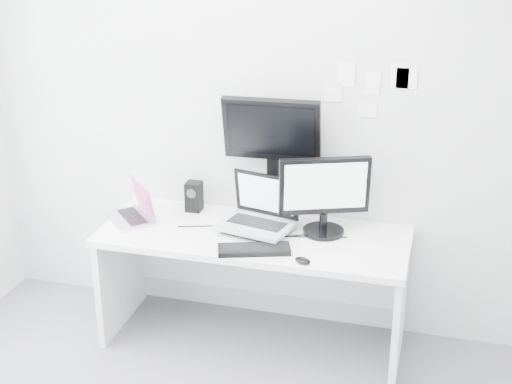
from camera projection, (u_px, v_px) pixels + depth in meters
The scene contains 15 objects.
back_wall at pixel (269, 115), 4.41m from camera, with size 3.60×3.60×0.00m, color silver.
desk at pixel (254, 288), 4.46m from camera, with size 1.80×0.70×0.73m, color white.
macbook at pixel (129, 201), 4.46m from camera, with size 0.32×0.24×0.24m, color silver.
speaker at pixel (194, 196), 4.61m from camera, with size 0.09×0.09×0.19m, color black.
dell_laptop at pixel (256, 206), 4.27m from camera, with size 0.41×0.32×0.34m, color #AFB2B7.
rear_monitor at pixel (272, 156), 4.41m from camera, with size 0.57×0.21×0.78m, color black.
samsung_monitor at pixel (325, 195), 4.24m from camera, with size 0.52×0.24×0.48m, color black.
keyboard at pixel (254, 249), 4.10m from camera, with size 0.40×0.14×0.03m, color black.
mouse at pixel (303, 261), 3.97m from camera, with size 0.09×0.06×0.03m, color black.
wall_note_0 at pixel (346, 74), 4.20m from camera, with size 0.10×0.00×0.14m, color white.
wall_note_1 at pixel (372, 83), 4.17m from camera, with size 0.09×0.00×0.13m, color white.
wall_note_2 at pixel (400, 76), 4.12m from camera, with size 0.10×0.00×0.14m, color white.
wall_note_3 at pixel (367, 110), 4.24m from camera, with size 0.11×0.00×0.08m, color white.
wall_note_4 at pixel (333, 93), 4.26m from camera, with size 0.11×0.00×0.10m, color white.
wall_note_5 at pixel (407, 78), 4.12m from camera, with size 0.12×0.00×0.12m, color white.
Camera 1 is at (1.03, -2.54, 2.57)m, focal length 52.16 mm.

